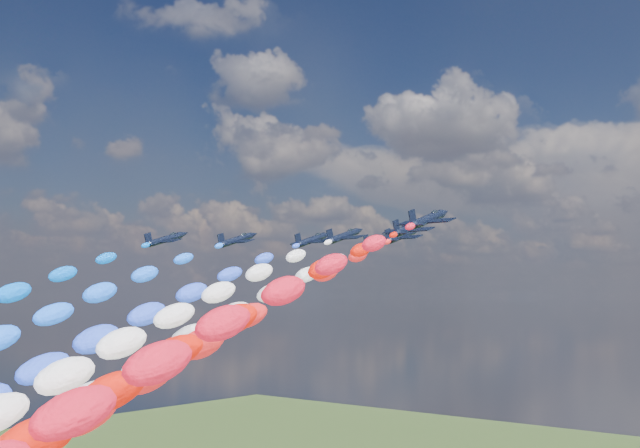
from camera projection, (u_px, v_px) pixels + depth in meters
The scene contains 13 objects.
jet_0 at pixel (165, 239), 161.62m from camera, with size 9.08×12.17×2.68m, color black, non-canonical shape.
jet_1 at pixel (237, 240), 163.20m from camera, with size 9.08×12.17×2.68m, color black, non-canonical shape.
jet_2 at pixel (312, 240), 163.15m from camera, with size 9.08×12.17×2.68m, color black, non-canonical shape.
trail_2 at pixel (13, 403), 110.28m from camera, with size 6.68×127.95×57.39m, color blue, non-canonical shape.
jet_3 at pixel (344, 236), 152.63m from camera, with size 9.08×12.17×2.68m, color black, non-canonical shape.
trail_3 at pixel (30, 414), 99.76m from camera, with size 6.68×127.95×57.39m, color white, non-canonical shape.
jet_4 at pixel (378, 241), 166.52m from camera, with size 9.08×12.17×2.68m, color black, non-canonical shape.
trail_4 at pixel (119, 400), 113.65m from camera, with size 6.68×127.95×57.39m, color white, non-canonical shape.
jet_5 at pixel (402, 236), 151.81m from camera, with size 9.08×12.17×2.68m, color black, non-canonical shape.
trail_5 at pixel (116, 415), 98.94m from camera, with size 6.68×127.95×57.39m, color red, non-canonical shape.
jet_6 at pixel (410, 228), 134.91m from camera, with size 9.08×12.17×2.68m, color black, non-canonical shape.
trail_6 at pixel (71, 440), 82.04m from camera, with size 6.68×127.95×57.39m, color red, non-canonical shape.
jet_7 at pixel (428, 219), 119.48m from camera, with size 9.08×12.17×2.68m, color black, non-canonical shape.
Camera 1 is at (94.41, -110.50, 86.95)m, focal length 43.90 mm.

